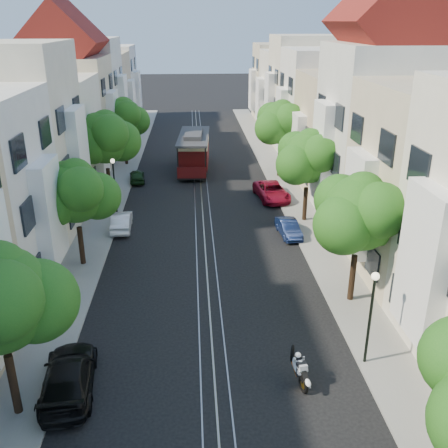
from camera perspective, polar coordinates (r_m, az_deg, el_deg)
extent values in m
plane|color=black|center=(42.79, -2.65, 4.09)|extent=(200.00, 200.00, 0.00)
cube|color=gray|center=(43.50, 6.97, 4.33)|extent=(2.50, 80.00, 0.12)
cube|color=gray|center=(43.27, -12.32, 3.88)|extent=(2.50, 80.00, 0.12)
cube|color=gray|center=(42.79, -3.39, 4.09)|extent=(0.06, 80.00, 0.02)
cube|color=gray|center=(42.79, -2.65, 4.10)|extent=(0.06, 80.00, 0.02)
cube|color=gray|center=(42.80, -1.91, 4.12)|extent=(0.06, 80.00, 0.02)
cube|color=tan|center=(42.79, -2.65, 4.10)|extent=(0.08, 80.00, 0.01)
cube|color=white|center=(20.78, 22.00, -4.18)|extent=(0.90, 3.04, 6.05)
cube|color=beige|center=(28.94, 22.47, 3.85)|extent=(7.00, 8.00, 10.00)
cube|color=white|center=(27.75, 15.15, 2.30)|extent=(0.90, 3.04, 5.50)
cube|color=silver|center=(35.79, 17.33, 9.47)|extent=(7.00, 8.00, 12.00)
cube|color=white|center=(34.84, 11.24, 8.09)|extent=(0.90, 3.04, 6.60)
cube|color=#C6B28C|center=(43.50, 13.50, 9.95)|extent=(7.00, 8.00, 9.00)
cube|color=white|center=(42.70, 8.47, 9.10)|extent=(0.90, 3.04, 4.95)
cube|color=white|center=(50.93, 11.00, 12.73)|extent=(7.00, 8.00, 10.50)
cube|color=white|center=(50.26, 6.64, 11.89)|extent=(0.90, 3.04, 5.78)
cube|color=beige|center=(58.56, 9.10, 14.54)|extent=(7.00, 8.00, 11.50)
cube|color=white|center=(57.98, 5.27, 13.73)|extent=(0.90, 3.04, 6.32)
cube|color=silver|center=(66.45, 7.55, 14.64)|extent=(7.00, 8.00, 9.50)
cube|color=white|center=(65.94, 4.17, 14.04)|extent=(0.90, 3.04, 5.23)
cube|color=beige|center=(74.23, 6.37, 15.66)|extent=(7.00, 8.00, 10.00)
cube|color=white|center=(73.77, 3.33, 15.09)|extent=(0.90, 3.04, 5.50)
cube|color=white|center=(27.38, -19.46, 1.32)|extent=(0.90, 3.04, 5.39)
cube|color=beige|center=(35.37, -22.58, 8.43)|extent=(7.00, 8.00, 11.76)
cube|color=white|center=(34.56, -16.34, 7.33)|extent=(0.90, 3.04, 6.47)
cube|color=silver|center=(43.15, -19.11, 9.13)|extent=(7.00, 8.00, 8.82)
cube|color=white|center=(42.46, -14.00, 8.51)|extent=(0.90, 3.04, 4.85)
cube|color=beige|center=(50.64, -16.99, 12.01)|extent=(7.00, 8.00, 10.29)
cube|color=white|center=(50.06, -12.56, 11.37)|extent=(0.90, 3.04, 5.66)
cube|color=silver|center=(58.30, -15.36, 13.90)|extent=(7.00, 8.00, 11.27)
cube|color=white|center=(57.81, -11.48, 13.27)|extent=(0.90, 3.04, 6.20)
cube|color=#C6B28C|center=(66.23, -13.97, 14.09)|extent=(7.00, 8.00, 9.31)
cube|color=white|center=(65.78, -10.56, 13.65)|extent=(0.90, 3.04, 5.12)
cube|color=white|center=(74.03, -12.96, 15.16)|extent=(7.00, 8.00, 9.80)
cube|color=white|center=(73.64, -9.89, 14.73)|extent=(0.90, 3.04, 5.39)
cylinder|color=black|center=(25.96, 14.44, -5.94)|extent=(0.30, 0.30, 2.45)
sphere|color=#134912|center=(24.56, 15.20, 1.21)|extent=(3.64, 3.64, 3.64)
sphere|color=#134912|center=(25.51, 17.11, 0.82)|extent=(2.91, 2.91, 2.91)
sphere|color=#134912|center=(23.76, 13.48, -0.11)|extent=(2.84, 2.84, 2.84)
sphere|color=#134912|center=(24.39, 15.57, 3.28)|extent=(2.18, 2.18, 2.18)
cylinder|color=black|center=(35.68, 9.25, 2.29)|extent=(0.30, 0.30, 2.38)
sphere|color=#134912|center=(34.69, 9.59, 7.53)|extent=(3.54, 3.54, 3.54)
sphere|color=#134912|center=(35.52, 11.11, 7.10)|extent=(2.83, 2.83, 2.83)
sphere|color=#134912|center=(33.90, 8.24, 6.74)|extent=(2.76, 2.76, 2.76)
sphere|color=#134912|center=(34.60, 9.81, 9.01)|extent=(2.12, 2.12, 2.12)
cylinder|color=black|center=(45.95, 6.31, 7.05)|extent=(0.30, 0.30, 2.52)
sphere|color=#134912|center=(45.15, 6.51, 11.42)|extent=(3.74, 3.74, 3.74)
sphere|color=#134912|center=(45.91, 7.75, 11.03)|extent=(3.00, 3.00, 3.00)
sphere|color=#134912|center=(44.38, 5.42, 10.88)|extent=(2.92, 2.92, 2.92)
sphere|color=#134912|center=(45.11, 6.66, 12.56)|extent=(2.25, 2.25, 2.25)
cylinder|color=black|center=(20.01, -22.92, -16.48)|extent=(0.30, 0.30, 2.45)
sphere|color=#134912|center=(18.40, -20.61, -8.20)|extent=(2.91, 2.91, 2.91)
cylinder|color=black|center=(29.98, -15.99, -2.36)|extent=(0.30, 0.30, 2.27)
sphere|color=#134912|center=(28.84, -16.66, 3.46)|extent=(3.38, 3.38, 3.38)
sphere|color=#134912|center=(29.20, -14.27, 3.12)|extent=(2.70, 2.70, 2.70)
sphere|color=#134912|center=(28.53, -18.74, 2.37)|extent=(2.64, 2.64, 2.64)
sphere|color=#134912|center=(28.65, -16.62, 5.24)|extent=(2.03, 2.03, 2.03)
cylinder|color=black|center=(40.03, -12.98, 4.40)|extent=(0.30, 0.30, 2.62)
sphere|color=#134912|center=(39.09, -13.45, 9.59)|extent=(3.90, 3.90, 3.90)
sphere|color=#134912|center=(39.49, -11.69, 9.26)|extent=(3.12, 3.12, 3.12)
sphere|color=#134912|center=(38.66, -14.97, 8.85)|extent=(3.04, 3.04, 3.04)
sphere|color=#134912|center=(39.00, -13.40, 10.91)|extent=(2.34, 2.34, 2.34)
cylinder|color=black|center=(50.55, -11.15, 8.08)|extent=(0.30, 0.30, 2.38)
sphere|color=#134912|center=(49.86, -11.44, 11.83)|extent=(3.54, 3.54, 3.54)
sphere|color=#134912|center=(50.29, -10.07, 11.55)|extent=(2.83, 2.83, 2.83)
sphere|color=#134912|center=(49.37, -12.62, 11.28)|extent=(2.76, 2.76, 2.76)
sphere|color=#134912|center=(49.80, -11.39, 12.88)|extent=(2.12, 2.12, 2.12)
cylinder|color=black|center=(21.24, 16.32, -10.52)|extent=(0.12, 0.12, 4.00)
sphere|color=#FFF2CC|center=(20.26, 16.92, -5.74)|extent=(0.32, 0.32, 0.32)
cylinder|color=black|center=(36.86, -12.36, 4.05)|extent=(0.12, 0.12, 4.00)
sphere|color=#FFF2CC|center=(36.31, -12.62, 7.04)|extent=(0.32, 0.32, 0.32)
torus|color=black|center=(20.42, 9.05, -17.64)|extent=(0.28, 0.73, 0.71)
torus|color=black|center=(20.88, 7.81, -14.43)|extent=(0.30, 0.70, 0.70)
ellipsoid|color=white|center=(20.51, 8.50, -15.73)|extent=(0.61, 1.04, 0.83)
ellipsoid|color=white|center=(20.23, 8.80, -15.69)|extent=(0.45, 0.59, 0.47)
cube|color=black|center=(20.06, 9.24, -16.76)|extent=(0.30, 0.53, 0.33)
cube|color=silver|center=(20.19, 8.84, -15.66)|extent=(0.42, 0.58, 0.25)
sphere|color=black|center=(20.34, 8.50, -14.92)|extent=(0.25, 0.25, 0.25)
cube|color=black|center=(48.18, -3.41, 6.77)|extent=(3.06, 8.95, 0.33)
cube|color=#4C0C0C|center=(47.85, -3.45, 8.30)|extent=(2.97, 5.66, 2.64)
cube|color=beige|center=(47.62, -3.48, 9.45)|extent=(3.03, 5.72, 0.66)
cube|color=#2D2D30|center=(47.53, -3.49, 9.97)|extent=(3.28, 8.97, 0.20)
cube|color=#2D2D30|center=(47.47, -3.50, 10.30)|extent=(1.84, 5.04, 0.39)
imported|color=#0B1639|center=(33.34, 7.40, -0.48)|extent=(1.42, 3.33, 1.07)
imported|color=maroon|center=(40.10, 5.47, 3.74)|extent=(2.75, 4.97, 1.32)
imported|color=black|center=(20.81, -17.33, -16.26)|extent=(2.40, 4.87, 1.36)
imported|color=silver|center=(34.73, -11.63, 0.29)|extent=(1.41, 3.65, 1.19)
imported|color=black|center=(45.03, -9.90, 5.44)|extent=(1.63, 3.34, 1.10)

